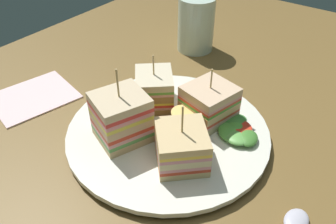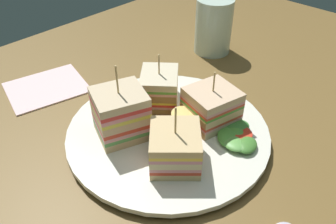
% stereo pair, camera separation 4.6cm
% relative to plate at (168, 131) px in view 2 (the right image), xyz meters
% --- Properties ---
extents(ground_plane, '(1.26, 0.90, 0.02)m').
position_rel_plate_xyz_m(ground_plane, '(0.00, 0.00, -0.02)').
color(ground_plane, brown).
extents(plate, '(0.29, 0.29, 0.01)m').
position_rel_plate_xyz_m(plate, '(0.00, 0.00, 0.00)').
color(plate, white).
rests_on(plate, ground_plane).
extents(sandwich_wedge_0, '(0.09, 0.09, 0.09)m').
position_rel_plate_xyz_m(sandwich_wedge_0, '(0.04, 0.05, 0.03)').
color(sandwich_wedge_0, '#E2BC7D').
rests_on(sandwich_wedge_0, plate).
extents(sandwich_wedge_1, '(0.08, 0.08, 0.08)m').
position_rel_plate_xyz_m(sandwich_wedge_1, '(-0.06, 0.03, 0.03)').
color(sandwich_wedge_1, '#CFBA8B').
rests_on(sandwich_wedge_1, plate).
extents(sandwich_wedge_2, '(0.09, 0.09, 0.08)m').
position_rel_plate_xyz_m(sandwich_wedge_2, '(-0.04, -0.05, 0.03)').
color(sandwich_wedge_2, beige).
rests_on(sandwich_wedge_2, plate).
extents(sandwich_wedge_3, '(0.09, 0.08, 0.11)m').
position_rel_plate_xyz_m(sandwich_wedge_3, '(0.05, -0.04, 0.04)').
color(sandwich_wedge_3, '#D2B37C').
rests_on(sandwich_wedge_3, plate).
extents(chip_pile, '(0.07, 0.07, 0.03)m').
position_rel_plate_xyz_m(chip_pile, '(0.00, 0.01, 0.02)').
color(chip_pile, '#DCC572').
rests_on(chip_pile, plate).
extents(salad_garnish, '(0.08, 0.07, 0.01)m').
position_rel_plate_xyz_m(salad_garnish, '(-0.05, 0.08, 0.01)').
color(salad_garnish, '#53A640').
rests_on(salad_garnish, plate).
extents(napkin, '(0.15, 0.14, 0.01)m').
position_rel_plate_xyz_m(napkin, '(0.06, -0.24, -0.01)').
color(napkin, silver).
rests_on(napkin, ground_plane).
extents(drinking_glass, '(0.07, 0.07, 0.11)m').
position_rel_plate_xyz_m(drinking_glass, '(-0.25, -0.12, 0.04)').
color(drinking_glass, silver).
rests_on(drinking_glass, ground_plane).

